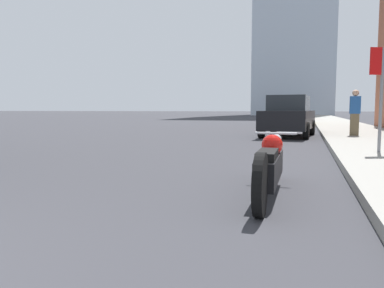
{
  "coord_description": "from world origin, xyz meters",
  "views": [
    {
      "loc": [
        3.29,
        -0.53,
        1.11
      ],
      "look_at": [
        1.5,
        5.36,
        0.54
      ],
      "focal_mm": 35.0,
      "sensor_mm": 36.0,
      "label": 1
    }
  ],
  "objects": [
    {
      "name": "parked_car_yellow",
      "position": [
        2.69,
        26.53,
        0.78
      ],
      "size": [
        1.98,
        4.2,
        1.54
      ],
      "rotation": [
        0.0,
        0.0,
        -0.04
      ],
      "color": "gold",
      "rests_on": "ground_plane"
    },
    {
      "name": "parked_car_green",
      "position": [
        2.75,
        48.15,
        0.79
      ],
      "size": [
        1.99,
        4.43,
        1.57
      ],
      "rotation": [
        0.0,
        0.0,
        0.01
      ],
      "color": "#1E6B33",
      "rests_on": "ground_plane"
    },
    {
      "name": "parked_car_black",
      "position": [
        2.63,
        15.16,
        0.83
      ],
      "size": [
        2.15,
        4.27,
        1.66
      ],
      "rotation": [
        0.0,
        0.0,
        -0.1
      ],
      "color": "black",
      "rests_on": "ground_plane"
    },
    {
      "name": "parked_car_blue",
      "position": [
        2.72,
        60.61,
        0.84
      ],
      "size": [
        2.16,
        4.1,
        1.68
      ],
      "rotation": [
        0.0,
        0.0,
        -0.1
      ],
      "color": "#1E3899",
      "rests_on": "ground_plane"
    },
    {
      "name": "stop_sign",
      "position": [
        4.9,
        8.75,
        1.73
      ],
      "size": [
        0.57,
        0.26,
        2.32
      ],
      "color": "slate",
      "rests_on": "sidewalk"
    },
    {
      "name": "pedestrian",
      "position": [
        5.0,
        14.22,
        1.0
      ],
      "size": [
        0.36,
        0.23,
        1.66
      ],
      "color": "brown",
      "rests_on": "sidewalk"
    },
    {
      "name": "sidewalk",
      "position": [
        5.53,
        40.0,
        0.07
      ],
      "size": [
        3.19,
        240.0,
        0.15
      ],
      "color": "gray",
      "rests_on": "ground_plane"
    },
    {
      "name": "motorcycle",
      "position": [
        2.86,
        4.36,
        0.39
      ],
      "size": [
        0.62,
        2.74,
        0.77
      ],
      "rotation": [
        0.0,
        0.0,
        0.0
      ],
      "color": "black",
      "rests_on": "ground_plane"
    },
    {
      "name": "parked_car_red",
      "position": [
        2.55,
        37.76,
        0.83
      ],
      "size": [
        1.96,
        4.33,
        1.64
      ],
      "rotation": [
        0.0,
        0.0,
        -0.01
      ],
      "color": "red",
      "rests_on": "ground_plane"
    }
  ]
}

